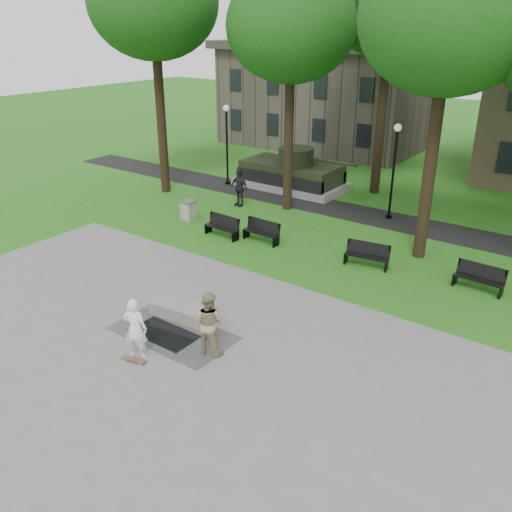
{
  "coord_description": "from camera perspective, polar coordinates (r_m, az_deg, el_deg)",
  "views": [
    {
      "loc": [
        10.35,
        -12.71,
        9.28
      ],
      "look_at": [
        -0.23,
        1.83,
        1.4
      ],
      "focal_mm": 38.0,
      "sensor_mm": 36.0,
      "label": 1
    }
  ],
  "objects": [
    {
      "name": "ground",
      "position": [
        18.84,
        -2.72,
        -5.88
      ],
      "size": [
        120.0,
        120.0,
        0.0
      ],
      "primitive_type": "plane",
      "color": "#2D6016",
      "rests_on": "ground"
    },
    {
      "name": "plaza",
      "position": [
        15.89,
        -14.32,
        -12.88
      ],
      "size": [
        22.0,
        16.0,
        0.02
      ],
      "primitive_type": "cube",
      "color": "gray",
      "rests_on": "ground"
    },
    {
      "name": "footpath",
      "position": [
        28.35,
        12.61,
        3.99
      ],
      "size": [
        44.0,
        2.6,
        0.01
      ],
      "primitive_type": "cube",
      "color": "black",
      "rests_on": "ground"
    },
    {
      "name": "building_left",
      "position": [
        45.01,
        7.73,
        16.22
      ],
      "size": [
        15.0,
        10.0,
        7.2
      ],
      "primitive_type": "cube",
      "color": "#4C443D",
      "rests_on": "ground"
    },
    {
      "name": "tree_0",
      "position": [
        31.17,
        -10.77,
        24.68
      ],
      "size": [
        6.8,
        6.8,
        12.97
      ],
      "color": "black",
      "rests_on": "ground"
    },
    {
      "name": "tree_1",
      "position": [
        27.56,
        3.74,
        22.95
      ],
      "size": [
        6.2,
        6.2,
        11.63
      ],
      "color": "black",
      "rests_on": "ground"
    },
    {
      "name": "tree_2",
      "position": [
        22.29,
        19.71,
        22.51
      ],
      "size": [
        6.6,
        6.6,
        12.16
      ],
      "color": "black",
      "rests_on": "ground"
    },
    {
      "name": "lamp_left",
      "position": [
        32.89,
        -3.09,
        12.26
      ],
      "size": [
        0.36,
        0.36,
        4.73
      ],
      "color": "black",
      "rests_on": "ground"
    },
    {
      "name": "lamp_mid",
      "position": [
        27.65,
        14.34,
        9.37
      ],
      "size": [
        0.36,
        0.36,
        4.73
      ],
      "color": "black",
      "rests_on": "ground"
    },
    {
      "name": "tank_monument",
      "position": [
        32.66,
        3.78,
        8.67
      ],
      "size": [
        7.45,
        3.4,
        2.4
      ],
      "color": "gray",
      "rests_on": "ground"
    },
    {
      "name": "puddle",
      "position": [
        17.79,
        -9.64,
        -8.08
      ],
      "size": [
        2.2,
        1.2,
        0.0
      ],
      "primitive_type": "cube",
      "color": "black",
      "rests_on": "plaza"
    },
    {
      "name": "concrete_block",
      "position": [
        18.6,
        -7.71,
        -5.64
      ],
      "size": [
        2.29,
        1.21,
        0.45
      ],
      "primitive_type": "cube",
      "rotation": [
        0.0,
        0.0,
        0.1
      ],
      "color": "gray",
      "rests_on": "plaza"
    },
    {
      "name": "skateboard",
      "position": [
        16.65,
        -12.73,
        -10.65
      ],
      "size": [
        0.8,
        0.37,
        0.07
      ],
      "primitive_type": "cube",
      "rotation": [
        0.0,
        0.0,
        0.23
      ],
      "color": "brown",
      "rests_on": "plaza"
    },
    {
      "name": "skateboarder",
      "position": [
        16.31,
        -12.59,
        -7.48
      ],
      "size": [
        0.84,
        0.71,
        1.96
      ],
      "primitive_type": "imported",
      "rotation": [
        0.0,
        0.0,
        3.54
      ],
      "color": "white",
      "rests_on": "plaza"
    },
    {
      "name": "friend_watching",
      "position": [
        16.25,
        -5.0,
        -7.0
      ],
      "size": [
        1.06,
        0.88,
        2.0
      ],
      "primitive_type": "imported",
      "rotation": [
        0.0,
        0.0,
        3.28
      ],
      "color": "#9A9163",
      "rests_on": "plaza"
    },
    {
      "name": "pedestrian_walker",
      "position": [
        29.23,
        -1.79,
        7.21
      ],
      "size": [
        1.23,
        0.63,
        2.01
      ],
      "primitive_type": "imported",
      "rotation": [
        0.0,
        0.0,
        -0.12
      ],
      "color": "black",
      "rests_on": "ground"
    },
    {
      "name": "park_bench_0",
      "position": [
        25.11,
        -3.53,
        3.21
      ],
      "size": [
        1.82,
        0.62,
        1.0
      ],
      "rotation": [
        0.0,
        0.0,
        -0.06
      ],
      "color": "black",
      "rests_on": "ground"
    },
    {
      "name": "park_bench_1",
      "position": [
        24.46,
        0.64,
        2.69
      ],
      "size": [
        1.82,
        0.59,
        1.0
      ],
      "rotation": [
        0.0,
        0.0,
        -0.04
      ],
      "color": "black",
      "rests_on": "ground"
    },
    {
      "name": "park_bench_2",
      "position": [
        22.44,
        11.66,
        0.18
      ],
      "size": [
        1.85,
        0.8,
        1.0
      ],
      "rotation": [
        0.0,
        0.0,
        0.16
      ],
      "color": "black",
      "rests_on": "ground"
    },
    {
      "name": "park_bench_3",
      "position": [
        21.7,
        22.47,
        -2.06
      ],
      "size": [
        1.82,
        0.6,
        1.0
      ],
      "rotation": [
        0.0,
        0.0,
        -0.05
      ],
      "color": "black",
      "rests_on": "ground"
    },
    {
      "name": "trash_bin",
      "position": [
        27.49,
        -7.13,
        4.82
      ],
      "size": [
        0.68,
        0.68,
        0.96
      ],
      "rotation": [
        0.0,
        0.0,
        0.03
      ],
      "color": "gray",
      "rests_on": "ground"
    }
  ]
}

